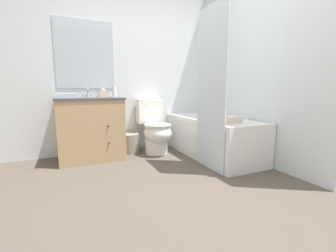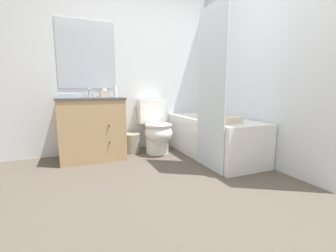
{
  "view_description": "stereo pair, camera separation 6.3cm",
  "coord_description": "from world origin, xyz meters",
  "px_view_note": "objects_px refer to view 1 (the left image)",
  "views": [
    {
      "loc": [
        -1.03,
        -1.65,
        0.93
      ],
      "look_at": [
        0.07,
        0.8,
        0.5
      ],
      "focal_mm": 24.0,
      "sensor_mm": 36.0,
      "label": 1
    },
    {
      "loc": [
        -0.97,
        -1.67,
        0.93
      ],
      "look_at": [
        0.07,
        0.8,
        0.5
      ],
      "focal_mm": 24.0,
      "sensor_mm": 36.0,
      "label": 2
    }
  ],
  "objects_px": {
    "sink_faucet": "(88,94)",
    "wastebasket": "(130,143)",
    "tissue_box": "(103,94)",
    "hand_towel_folded": "(67,96)",
    "toilet": "(156,130)",
    "vanity_cabinet": "(91,128)",
    "bathtub": "(211,136)",
    "soap_dispenser": "(114,92)",
    "bath_towel_folded": "(227,120)"
  },
  "relations": [
    {
      "from": "sink_faucet",
      "to": "wastebasket",
      "type": "height_order",
      "value": "sink_faucet"
    },
    {
      "from": "tissue_box",
      "to": "hand_towel_folded",
      "type": "relative_size",
      "value": 0.57
    },
    {
      "from": "sink_faucet",
      "to": "toilet",
      "type": "bearing_deg",
      "value": -17.34
    },
    {
      "from": "vanity_cabinet",
      "to": "sink_faucet",
      "type": "relative_size",
      "value": 5.89
    },
    {
      "from": "bathtub",
      "to": "tissue_box",
      "type": "distance_m",
      "value": 1.66
    },
    {
      "from": "sink_faucet",
      "to": "tissue_box",
      "type": "relative_size",
      "value": 1.12
    },
    {
      "from": "tissue_box",
      "to": "soap_dispenser",
      "type": "distance_m",
      "value": 0.18
    },
    {
      "from": "soap_dispenser",
      "to": "bath_towel_folded",
      "type": "distance_m",
      "value": 1.57
    },
    {
      "from": "toilet",
      "to": "soap_dispenser",
      "type": "xyz_separation_m",
      "value": [
        -0.57,
        0.12,
        0.56
      ]
    },
    {
      "from": "bathtub",
      "to": "tissue_box",
      "type": "relative_size",
      "value": 12.64
    },
    {
      "from": "vanity_cabinet",
      "to": "bath_towel_folded",
      "type": "relative_size",
      "value": 2.64
    },
    {
      "from": "vanity_cabinet",
      "to": "hand_towel_folded",
      "type": "xyz_separation_m",
      "value": [
        -0.27,
        -0.15,
        0.43
      ]
    },
    {
      "from": "wastebasket",
      "to": "soap_dispenser",
      "type": "distance_m",
      "value": 0.8
    },
    {
      "from": "sink_faucet",
      "to": "soap_dispenser",
      "type": "xyz_separation_m",
      "value": [
        0.34,
        -0.16,
        0.04
      ]
    },
    {
      "from": "vanity_cabinet",
      "to": "wastebasket",
      "type": "bearing_deg",
      "value": 8.86
    },
    {
      "from": "bathtub",
      "to": "bath_towel_folded",
      "type": "relative_size",
      "value": 5.04
    },
    {
      "from": "tissue_box",
      "to": "wastebasket",
      "type": "bearing_deg",
      "value": -13.11
    },
    {
      "from": "wastebasket",
      "to": "tissue_box",
      "type": "distance_m",
      "value": 0.82
    },
    {
      "from": "vanity_cabinet",
      "to": "wastebasket",
      "type": "height_order",
      "value": "vanity_cabinet"
    },
    {
      "from": "sink_faucet",
      "to": "bath_towel_folded",
      "type": "distance_m",
      "value": 1.92
    },
    {
      "from": "toilet",
      "to": "bath_towel_folded",
      "type": "relative_size",
      "value": 2.49
    },
    {
      "from": "toilet",
      "to": "soap_dispenser",
      "type": "bearing_deg",
      "value": 168.37
    },
    {
      "from": "hand_towel_folded",
      "to": "soap_dispenser",
      "type": "bearing_deg",
      "value": 17.77
    },
    {
      "from": "vanity_cabinet",
      "to": "soap_dispenser",
      "type": "xyz_separation_m",
      "value": [
        0.34,
        0.05,
        0.48
      ]
    },
    {
      "from": "toilet",
      "to": "bath_towel_folded",
      "type": "distance_m",
      "value": 1.11
    },
    {
      "from": "sink_faucet",
      "to": "vanity_cabinet",
      "type": "bearing_deg",
      "value": -90.0
    },
    {
      "from": "sink_faucet",
      "to": "bathtub",
      "type": "xyz_separation_m",
      "value": [
        1.59,
        -0.73,
        -0.6
      ]
    },
    {
      "from": "toilet",
      "to": "tissue_box",
      "type": "bearing_deg",
      "value": 161.05
    },
    {
      "from": "sink_faucet",
      "to": "bath_towel_folded",
      "type": "relative_size",
      "value": 0.45
    },
    {
      "from": "toilet",
      "to": "tissue_box",
      "type": "height_order",
      "value": "tissue_box"
    },
    {
      "from": "bath_towel_folded",
      "to": "toilet",
      "type": "bearing_deg",
      "value": 120.28
    },
    {
      "from": "toilet",
      "to": "wastebasket",
      "type": "xyz_separation_m",
      "value": [
        -0.35,
        0.16,
        -0.2
      ]
    },
    {
      "from": "toilet",
      "to": "wastebasket",
      "type": "distance_m",
      "value": 0.43
    },
    {
      "from": "sink_faucet",
      "to": "soap_dispenser",
      "type": "height_order",
      "value": "soap_dispenser"
    },
    {
      "from": "sink_faucet",
      "to": "soap_dispenser",
      "type": "relative_size",
      "value": 0.84
    },
    {
      "from": "bathtub",
      "to": "wastebasket",
      "type": "height_order",
      "value": "bathtub"
    },
    {
      "from": "wastebasket",
      "to": "bath_towel_folded",
      "type": "distance_m",
      "value": 1.48
    },
    {
      "from": "sink_faucet",
      "to": "toilet",
      "type": "distance_m",
      "value": 1.08
    },
    {
      "from": "vanity_cabinet",
      "to": "bath_towel_folded",
      "type": "bearing_deg",
      "value": -34.89
    },
    {
      "from": "wastebasket",
      "to": "hand_towel_folded",
      "type": "bearing_deg",
      "value": -164.1
    },
    {
      "from": "soap_dispenser",
      "to": "hand_towel_folded",
      "type": "bearing_deg",
      "value": -162.23
    },
    {
      "from": "vanity_cabinet",
      "to": "hand_towel_folded",
      "type": "distance_m",
      "value": 0.53
    },
    {
      "from": "bathtub",
      "to": "soap_dispenser",
      "type": "relative_size",
      "value": 9.46
    },
    {
      "from": "vanity_cabinet",
      "to": "soap_dispenser",
      "type": "bearing_deg",
      "value": 7.72
    },
    {
      "from": "soap_dispenser",
      "to": "bathtub",
      "type": "bearing_deg",
      "value": -24.21
    },
    {
      "from": "vanity_cabinet",
      "to": "toilet",
      "type": "distance_m",
      "value": 0.91
    },
    {
      "from": "bathtub",
      "to": "bath_towel_folded",
      "type": "distance_m",
      "value": 0.6
    },
    {
      "from": "toilet",
      "to": "hand_towel_folded",
      "type": "distance_m",
      "value": 1.28
    },
    {
      "from": "vanity_cabinet",
      "to": "bath_towel_folded",
      "type": "xyz_separation_m",
      "value": [
        1.45,
        -1.01,
        0.15
      ]
    },
    {
      "from": "wastebasket",
      "to": "hand_towel_folded",
      "type": "xyz_separation_m",
      "value": [
        -0.82,
        -0.23,
        0.72
      ]
    }
  ]
}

